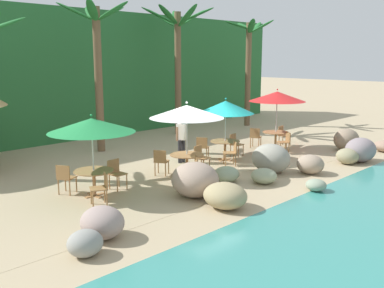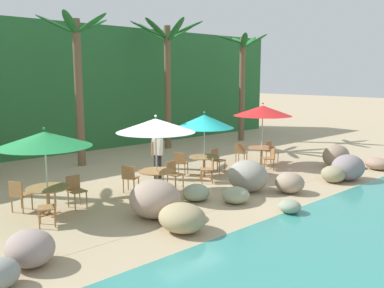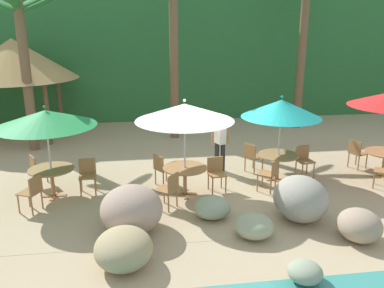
# 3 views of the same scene
# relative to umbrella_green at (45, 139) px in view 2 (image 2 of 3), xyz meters

# --- Properties ---
(ground_plane) EXTENTS (120.00, 120.00, 0.00)m
(ground_plane) POSITION_rel_umbrella_green_xyz_m (4.30, -0.06, -2.00)
(ground_plane) COLOR tan
(terrace_deck) EXTENTS (18.00, 5.20, 0.01)m
(terrace_deck) POSITION_rel_umbrella_green_xyz_m (4.30, -0.06, -2.00)
(terrace_deck) COLOR tan
(terrace_deck) RESTS_ON ground
(foliage_backdrop) EXTENTS (28.00, 2.40, 6.00)m
(foliage_backdrop) POSITION_rel_umbrella_green_xyz_m (4.30, 8.94, 1.00)
(foliage_backdrop) COLOR #286633
(foliage_backdrop) RESTS_ON ground
(rock_seawall) EXTENTS (14.67, 3.16, 0.98)m
(rock_seawall) POSITION_rel_umbrella_green_xyz_m (5.41, -2.64, -1.61)
(rock_seawall) COLOR #A1816A
(rock_seawall) RESTS_ON ground
(umbrella_green) EXTENTS (2.38, 2.38, 2.31)m
(umbrella_green) POSITION_rel_umbrella_green_xyz_m (0.00, 0.00, 0.00)
(umbrella_green) COLOR silver
(umbrella_green) RESTS_ON ground
(dining_table_green) EXTENTS (1.10, 1.10, 0.74)m
(dining_table_green) POSITION_rel_umbrella_green_xyz_m (0.00, 0.00, -1.39)
(dining_table_green) COLOR #A37547
(dining_table_green) RESTS_ON ground
(chair_green_seaward) EXTENTS (0.45, 0.46, 0.87)m
(chair_green_seaward) POSITION_rel_umbrella_green_xyz_m (0.84, 0.15, -1.49)
(chair_green_seaward) COLOR #9E7042
(chair_green_seaward) RESTS_ON ground
(chair_green_inland) EXTENTS (0.58, 0.57, 0.87)m
(chair_green_inland) POSITION_rel_umbrella_green_xyz_m (-0.49, 0.70, -1.49)
(chair_green_inland) COLOR #9E7042
(chair_green_inland) RESTS_ON ground
(chair_green_left) EXTENTS (0.57, 0.56, 0.87)m
(chair_green_left) POSITION_rel_umbrella_green_xyz_m (-0.28, -0.81, -1.49)
(chair_green_left) COLOR #9E7042
(chair_green_left) RESTS_ON ground
(umbrella_white) EXTENTS (2.38, 2.38, 2.45)m
(umbrella_white) POSITION_rel_umbrella_green_xyz_m (3.26, -0.36, 0.12)
(umbrella_white) COLOR silver
(umbrella_white) RESTS_ON ground
(dining_table_white) EXTENTS (1.10, 1.10, 0.74)m
(dining_table_white) POSITION_rel_umbrella_green_xyz_m (3.26, -0.36, -1.39)
(dining_table_white) COLOR #A37547
(dining_table_white) RESTS_ON ground
(chair_white_seaward) EXTENTS (0.47, 0.48, 0.87)m
(chair_white_seaward) POSITION_rel_umbrella_green_xyz_m (4.09, -0.17, -1.49)
(chair_white_seaward) COLOR #9E7042
(chair_white_seaward) RESTS_ON ground
(chair_white_inland) EXTENTS (0.59, 0.58, 0.87)m
(chair_white_inland) POSITION_rel_umbrella_green_xyz_m (2.73, 0.31, -1.49)
(chair_white_inland) COLOR #9E7042
(chair_white_inland) RESTS_ON ground
(chair_white_left) EXTENTS (0.60, 0.59, 0.87)m
(chair_white_left) POSITION_rel_umbrella_green_xyz_m (2.81, -1.09, -1.49)
(chair_white_left) COLOR #9E7042
(chair_white_left) RESTS_ON ground
(umbrella_teal) EXTENTS (2.10, 2.10, 2.35)m
(umbrella_teal) POSITION_rel_umbrella_green_xyz_m (5.90, 0.28, 0.00)
(umbrella_teal) COLOR silver
(umbrella_teal) RESTS_ON ground
(dining_table_teal) EXTENTS (1.10, 1.10, 0.74)m
(dining_table_teal) POSITION_rel_umbrella_green_xyz_m (5.90, 0.28, -1.39)
(dining_table_teal) COLOR #A37547
(dining_table_teal) RESTS_ON ground
(chair_teal_seaward) EXTENTS (0.47, 0.48, 0.87)m
(chair_teal_seaward) POSITION_rel_umbrella_green_xyz_m (6.73, 0.48, -1.49)
(chair_teal_seaward) COLOR #9E7042
(chair_teal_seaward) RESTS_ON ground
(chair_teal_inland) EXTENTS (0.59, 0.58, 0.87)m
(chair_teal_inland) POSITION_rel_umbrella_green_xyz_m (5.37, 0.95, -1.49)
(chair_teal_inland) COLOR #9E7042
(chair_teal_inland) RESTS_ON ground
(chair_teal_left) EXTENTS (0.60, 0.59, 0.87)m
(chair_teal_left) POSITION_rel_umbrella_green_xyz_m (5.45, -0.45, -1.49)
(chair_teal_left) COLOR #9E7042
(chair_teal_left) RESTS_ON ground
(umbrella_red) EXTENTS (2.33, 2.33, 2.54)m
(umbrella_red) POSITION_rel_umbrella_green_xyz_m (8.92, 0.08, 0.22)
(umbrella_red) COLOR silver
(umbrella_red) RESTS_ON ground
(dining_table_red) EXTENTS (1.10, 1.10, 0.74)m
(dining_table_red) POSITION_rel_umbrella_green_xyz_m (8.92, 0.08, -1.39)
(dining_table_red) COLOR #A37547
(dining_table_red) RESTS_ON ground
(chair_red_seaward) EXTENTS (0.47, 0.47, 0.87)m
(chair_red_seaward) POSITION_rel_umbrella_green_xyz_m (9.76, 0.27, -1.49)
(chair_red_seaward) COLOR #9E7042
(chair_red_seaward) RESTS_ON ground
(chair_red_inland) EXTENTS (0.56, 0.55, 0.87)m
(chair_red_inland) POSITION_rel_umbrella_green_xyz_m (8.52, 0.83, -1.49)
(chair_red_inland) COLOR #9E7042
(chair_red_inland) RESTS_ON ground
(chair_red_left) EXTENTS (0.59, 0.59, 0.87)m
(chair_red_left) POSITION_rel_umbrella_green_xyz_m (8.51, -0.67, -1.49)
(chair_red_left) COLOR #9E7042
(chair_red_left) RESTS_ON ground
(palm_tree_second) EXTENTS (2.90, 2.95, 5.94)m
(palm_tree_second) POSITION_rel_umbrella_green_xyz_m (3.55, 4.99, 1.85)
(palm_tree_second) COLOR brown
(palm_tree_second) RESTS_ON ground
(palm_tree_third) EXTENTS (3.53, 3.49, 6.24)m
(palm_tree_third) POSITION_rel_umbrella_green_xyz_m (8.70, 5.83, 2.30)
(palm_tree_third) COLOR brown
(palm_tree_third) RESTS_ON ground
(palm_tree_fourth) EXTENTS (2.67, 2.74, 5.82)m
(palm_tree_fourth) POSITION_rel_umbrella_green_xyz_m (13.35, 5.03, 1.75)
(palm_tree_fourth) COLOR brown
(palm_tree_fourth) RESTS_ON ground
(waiter_in_white) EXTENTS (0.52, 0.39, 1.70)m
(waiter_in_white) POSITION_rel_umbrella_green_xyz_m (4.47, 1.14, -1.02)
(waiter_in_white) COLOR #232328
(waiter_in_white) RESTS_ON ground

